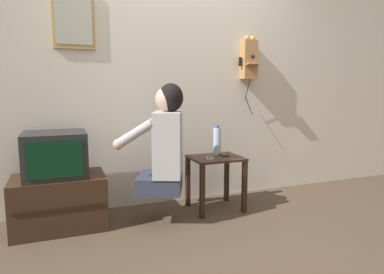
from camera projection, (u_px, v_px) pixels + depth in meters
The scene contains 11 objects.
ground_plane at pixel (221, 247), 2.47m from camera, with size 14.00×14.00×0.00m, color #4C3D2D.
wall_back at pixel (171, 75), 3.35m from camera, with size 6.80×0.05×2.55m.
side_table at pixel (215, 169), 3.21m from camera, with size 0.47×0.41×0.51m.
person at pixel (165, 142), 2.84m from camera, with size 0.64×0.58×0.90m.
tv_stand at pixel (60, 202), 2.80m from camera, with size 0.72×0.47×0.43m.
television at pixel (55, 154), 2.74m from camera, with size 0.48×0.45×0.36m.
wall_phone_antique at pixel (249, 59), 3.55m from camera, with size 0.19×0.18×0.81m.
framed_picture at pixel (73, 19), 2.94m from camera, with size 0.35×0.03×0.50m.
cell_phone_held at pixel (210, 158), 3.12m from camera, with size 0.10×0.14×0.01m.
cell_phone_spare at pixel (224, 155), 3.25m from camera, with size 0.06×0.12×0.01m.
water_bottle at pixel (217, 141), 3.29m from camera, with size 0.07×0.07×0.28m.
Camera 1 is at (-1.04, -2.10, 1.14)m, focal length 32.00 mm.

